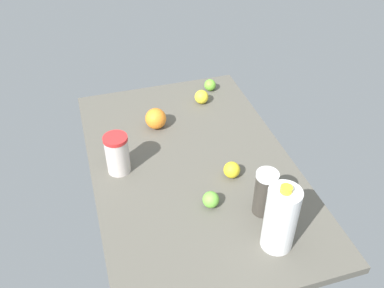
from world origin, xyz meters
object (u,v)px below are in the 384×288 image
lime_beside_bowl (210,85)px  tumbler_cup (117,154)px  milk_jug (281,219)px  lemon_by_jug (202,97)px  shaker_bottle (265,193)px  orange_near_front (156,119)px  lime_far_back (211,199)px  lemon_loose (232,170)px

lime_beside_bowl → tumbler_cup: bearing=130.9°
milk_jug → lime_beside_bowl: (92.58, -9.19, -8.92)cm
lemon_by_jug → milk_jug: bearing=178.7°
shaker_bottle → orange_near_front: shaker_bottle is taller
shaker_bottle → milk_jug: bearing=173.5°
shaker_bottle → lime_far_back: 18.43cm
orange_near_front → lemon_by_jug: size_ratio=1.41×
tumbler_cup → lime_beside_bowl: 67.59cm
lime_beside_bowl → lime_far_back: size_ratio=0.95×
lemon_loose → lime_beside_bowl: bearing=-11.0°
milk_jug → lemon_loose: 34.27cm
lemon_loose → orange_near_front: orange_near_front is taller
tumbler_cup → orange_near_front: size_ratio=1.76×
lemon_by_jug → orange_near_front: bearing=117.0°
milk_jug → shaker_bottle: bearing=-6.5°
lemon_loose → orange_near_front: size_ratio=0.69×
lime_beside_bowl → orange_near_front: bearing=124.6°
orange_near_front → lime_far_back: (-49.60, -7.99, -1.56)cm
tumbler_cup → lime_far_back: 38.93cm
tumbler_cup → lime_beside_bowl: tumbler_cup is taller
tumbler_cup → milk_jug: bearing=-139.3°
lemon_by_jug → lime_far_back: size_ratio=1.09×
tumbler_cup → orange_near_front: bearing=-40.9°
orange_near_front → lemon_loose: bearing=-152.2°
lemon_loose → lemon_by_jug: bearing=-4.9°
lime_far_back → tumbler_cup: bearing=45.3°
milk_jug → lime_far_back: bearing=33.9°
shaker_bottle → lime_beside_bowl: shaker_bottle is taller
lemon_by_jug → lime_far_back: bearing=165.3°
tumbler_cup → lime_far_back: (-27.17, -27.42, -5.00)cm
tumbler_cup → lime_beside_bowl: size_ratio=2.84×
shaker_bottle → lemon_by_jug: size_ratio=2.72×
shaker_bottle → lemon_by_jug: (69.28, -0.33, -5.47)cm
shaker_bottle → orange_near_front: (56.92, 23.91, -4.16)cm
shaker_bottle → lemon_by_jug: 69.50cm
tumbler_cup → lemon_by_jug: bearing=-51.4°
shaker_bottle → lemon_by_jug: shaker_bottle is taller
milk_jug → tumbler_cup: milk_jug is taller
lime_beside_bowl → lemon_by_jug: bearing=142.1°
milk_jug → lime_far_back: size_ratio=4.29×
milk_jug → lemon_by_jug: size_ratio=3.94×
lime_beside_bowl → shaker_bottle: bearing=174.5°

